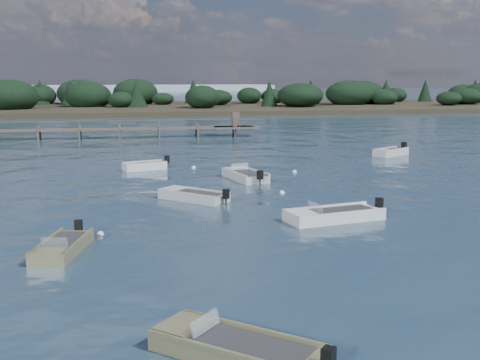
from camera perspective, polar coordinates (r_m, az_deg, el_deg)
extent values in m
plane|color=#192A3A|center=(79.93, -4.74, 5.00)|extent=(400.00, 400.00, 0.00)
cube|color=#A9AEB0|center=(33.79, -4.41, -1.75)|extent=(3.93, 3.82, 0.66)
cube|color=#A9AEB0|center=(34.63, -6.40, -0.84)|extent=(1.63, 1.64, 0.13)
cube|color=#27272A|center=(33.54, -3.99, -1.29)|extent=(2.79, 2.73, 0.11)
cube|color=#A9AEB0|center=(33.17, -5.16, -1.30)|extent=(2.97, 2.81, 0.13)
cube|color=#A9AEB0|center=(34.26, -3.71, -0.92)|extent=(2.97, 2.81, 0.13)
cube|color=black|center=(32.42, -1.35, -1.32)|extent=(0.41, 0.42, 0.52)
cylinder|color=black|center=(32.52, -1.34, -2.11)|extent=(0.13, 0.13, 0.52)
cube|color=silver|center=(44.91, -9.04, 1.10)|extent=(3.33, 2.12, 0.72)
cube|color=silver|center=(44.48, -10.48, 1.53)|extent=(1.05, 1.29, 0.14)
cube|color=#27272A|center=(44.94, -8.75, 1.56)|extent=(2.31, 1.58, 0.12)
cube|color=silver|center=(44.32, -8.82, 1.55)|extent=(2.99, 1.06, 0.14)
cube|color=silver|center=(45.37, -9.28, 1.73)|extent=(2.99, 1.06, 0.14)
cube|color=black|center=(45.42, -6.94, 1.95)|extent=(0.38, 0.42, 0.57)
cylinder|color=black|center=(45.50, -6.92, 1.34)|extent=(0.13, 0.13, 0.57)
cube|color=#A9AEB0|center=(40.24, 0.50, 0.20)|extent=(2.67, 4.22, 0.72)
cube|color=#A9AEB0|center=(41.50, -0.38, 1.09)|extent=(1.75, 1.30, 0.14)
cube|color=#27272A|center=(39.91, 0.70, 0.61)|extent=(2.02, 2.92, 0.12)
cube|color=#A9AEB0|center=(39.84, -0.54, 0.71)|extent=(1.11, 3.82, 0.14)
cube|color=#A9AEB0|center=(40.52, 1.53, 0.87)|extent=(1.11, 3.82, 0.14)
cube|color=black|center=(38.22, 1.91, 0.49)|extent=(0.41, 0.37, 0.57)
cylinder|color=black|center=(38.30, 1.91, -0.23)|extent=(0.13, 0.13, 0.57)
cube|color=silver|center=(40.90, -0.01, 1.31)|extent=(1.25, 0.47, 0.43)
cube|color=#A9AEB0|center=(53.64, 14.09, 2.38)|extent=(3.63, 2.93, 0.80)
cube|color=#A9AEB0|center=(52.53, 13.31, 2.77)|extent=(1.33, 1.48, 0.16)
cube|color=#27272A|center=(53.82, 14.28, 2.80)|extent=(2.55, 2.13, 0.14)
cube|color=#A9AEB0|center=(53.24, 14.66, 2.81)|extent=(3.00, 1.87, 0.16)
cube|color=#A9AEB0|center=(53.93, 13.58, 2.94)|extent=(3.00, 1.87, 0.16)
cube|color=black|center=(55.18, 15.29, 3.17)|extent=(0.47, 0.50, 0.63)
cylinder|color=black|center=(55.24, 15.26, 2.60)|extent=(0.16, 0.16, 0.63)
cube|color=#73704D|center=(24.99, -16.47, -6.40)|extent=(2.21, 4.04, 0.62)
cube|color=#73704D|center=(23.58, -17.65, -6.53)|extent=(1.44, 1.17, 0.12)
cube|color=#27272A|center=(25.19, -16.28, -5.57)|extent=(1.67, 2.78, 0.11)
cube|color=#73704D|center=(24.69, -15.08, -5.66)|extent=(0.95, 3.75, 0.12)
cube|color=#73704D|center=(25.11, -17.92, -5.54)|extent=(0.95, 3.75, 0.12)
cube|color=black|center=(26.79, -15.07, -4.19)|extent=(0.35, 0.31, 0.49)
cylinder|color=black|center=(26.90, -15.03, -5.07)|extent=(0.11, 0.11, 0.49)
cube|color=silver|center=(24.07, -17.18, -5.64)|extent=(1.02, 0.36, 0.37)
cube|color=#73704D|center=(15.58, -0.22, -16.21)|extent=(4.38, 4.12, 0.67)
cube|color=#73704D|center=(16.26, -5.41, -13.56)|extent=(1.76, 1.80, 0.13)
cube|color=#27272A|center=(15.28, 0.95, -15.44)|extent=(3.11, 2.95, 0.11)
cube|color=#73704D|center=(14.83, -1.79, -15.95)|extent=(3.39, 2.98, 0.13)
cube|color=#73704D|center=(16.00, 1.22, -13.92)|extent=(3.39, 2.98, 0.13)
cube|color=black|center=(14.39, 8.37, -16.41)|extent=(0.42, 0.42, 0.53)
cube|color=silver|center=(15.79, -3.31, -13.36)|extent=(0.88, 0.98, 0.40)
cube|color=silver|center=(29.49, 8.91, -3.58)|extent=(5.01, 2.74, 0.69)
cube|color=silver|center=(28.52, 5.82, -3.14)|extent=(1.45, 1.81, 0.14)
cube|color=#27272A|center=(29.61, 9.55, -2.90)|extent=(3.45, 2.07, 0.12)
cube|color=silver|center=(28.71, 9.79, -3.15)|extent=(4.66, 1.11, 0.14)
cube|color=silver|center=(30.09, 8.11, -2.49)|extent=(4.66, 1.11, 0.14)
cube|color=black|center=(30.78, 13.07, -2.15)|extent=(0.34, 0.39, 0.54)
cylinder|color=black|center=(30.88, 13.03, -3.01)|extent=(0.12, 0.12, 0.54)
cube|color=silver|center=(28.83, 7.16, -2.54)|extent=(0.42, 1.29, 0.41)
sphere|color=silver|center=(27.25, -13.10, -5.08)|extent=(0.32, 0.32, 0.32)
sphere|color=silver|center=(45.34, -4.42, 1.15)|extent=(0.32, 0.32, 0.32)
sphere|color=silver|center=(43.46, 5.20, 0.75)|extent=(0.32, 0.32, 0.32)
sphere|color=silver|center=(35.78, 4.01, -1.24)|extent=(0.32, 0.32, 0.32)
cube|color=brown|center=(68.52, -0.42, 5.03)|extent=(5.00, 3.20, 0.18)
cube|color=brown|center=(68.44, -0.42, 5.78)|extent=(0.80, 0.80, 1.60)
cylinder|color=brown|center=(67.44, -18.61, 3.92)|extent=(0.20, 0.20, 2.20)
cylinder|color=brown|center=(69.12, -18.41, 4.07)|extent=(0.20, 0.20, 2.20)
cylinder|color=brown|center=(66.95, -14.99, 4.06)|extent=(0.20, 0.20, 2.20)
cylinder|color=brown|center=(68.65, -14.88, 4.20)|extent=(0.20, 0.20, 2.20)
cylinder|color=brown|center=(66.74, -11.33, 4.19)|extent=(0.20, 0.20, 2.20)
cylinder|color=brown|center=(68.44, -11.31, 4.33)|extent=(0.20, 0.20, 2.20)
cylinder|color=brown|center=(66.79, -7.66, 4.30)|extent=(0.20, 0.20, 2.20)
cylinder|color=brown|center=(68.49, -7.73, 4.44)|extent=(0.20, 0.20, 2.20)
cylinder|color=brown|center=(67.12, -4.01, 4.39)|extent=(0.20, 0.20, 2.20)
cylinder|color=brown|center=(68.81, -4.17, 4.53)|extent=(0.20, 0.20, 2.20)
cylinder|color=brown|center=(67.71, -0.41, 4.46)|extent=(0.20, 0.20, 2.20)
cylinder|color=brown|center=(69.39, -0.65, 4.60)|extent=(0.20, 0.20, 2.20)
cube|color=black|center=(123.84, 5.09, 6.77)|extent=(190.00, 40.00, 1.60)
ellipsoid|color=black|center=(123.71, 5.11, 8.07)|extent=(180.50, 36.00, 4.40)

